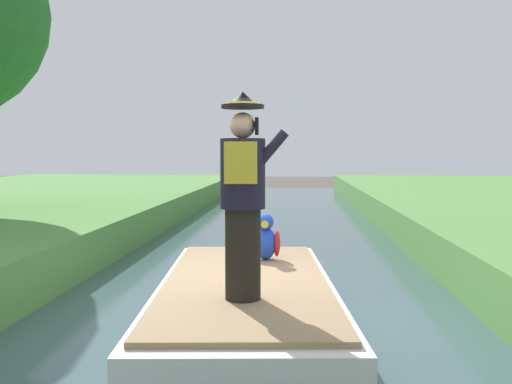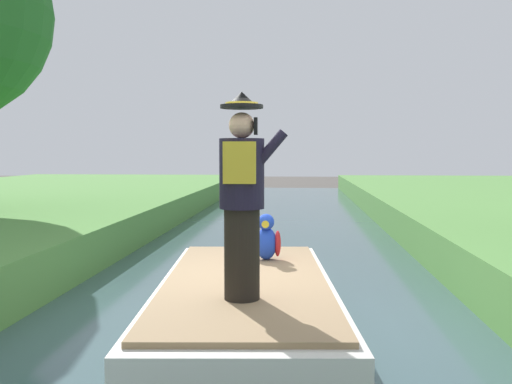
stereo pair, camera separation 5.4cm
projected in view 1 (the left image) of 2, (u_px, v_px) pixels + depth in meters
ground_plane at (247, 342)px, 5.86m from camera, size 80.00×80.00×0.00m
canal_water at (247, 337)px, 5.85m from camera, size 5.30×48.00×0.10m
boat at (246, 307)px, 5.75m from camera, size 2.11×4.32×0.61m
person_pirate at (243, 197)px, 4.86m from camera, size 0.61×0.42×1.85m
parrot_plush at (266, 240)px, 6.71m from camera, size 0.36×0.34×0.57m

